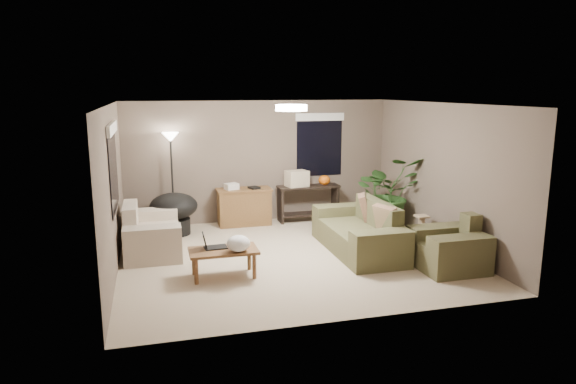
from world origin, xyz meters
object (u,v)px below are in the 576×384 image
object	(u,v)px
coffee_table	(224,253)
desk	(244,207)
cat_scratching_post	(421,231)
main_sofa	(360,234)
armchair	(449,250)
console_table	(308,200)
houseplant	(386,201)
papasan_chair	(174,210)
floor_lamp	(171,149)
loveseat	(150,235)

from	to	relation	value
coffee_table	desk	world-z (taller)	desk
cat_scratching_post	desk	bearing A→B (deg)	144.69
desk	cat_scratching_post	xyz separation A→B (m)	(2.87, -2.03, -0.16)
main_sofa	armchair	bearing A→B (deg)	-50.25
desk	console_table	size ratio (longest dim) A/B	0.85
main_sofa	armchair	distance (m)	1.53
armchair	houseplant	size ratio (longest dim) A/B	0.68
main_sofa	houseplant	distance (m)	1.60
cat_scratching_post	coffee_table	bearing A→B (deg)	-167.71
papasan_chair	floor_lamp	xyz separation A→B (m)	(0.01, 0.39, 1.13)
armchair	desk	distance (m)	4.26
coffee_table	floor_lamp	size ratio (longest dim) A/B	0.52
main_sofa	cat_scratching_post	world-z (taller)	main_sofa
console_table	houseplant	distance (m)	1.65
loveseat	cat_scratching_post	world-z (taller)	loveseat
main_sofa	cat_scratching_post	bearing A→B (deg)	7.70
desk	console_table	bearing A→B (deg)	-0.43
desk	papasan_chair	bearing A→B (deg)	-166.56
loveseat	console_table	distance (m)	3.48
coffee_table	houseplant	size ratio (longest dim) A/B	0.68
floor_lamp	papasan_chair	bearing A→B (deg)	-91.66
desk	floor_lamp	distance (m)	1.86
console_table	desk	bearing A→B (deg)	179.57
floor_lamp	coffee_table	bearing A→B (deg)	-78.52
console_table	floor_lamp	world-z (taller)	floor_lamp
armchair	floor_lamp	bearing A→B (deg)	139.38
armchair	coffee_table	distance (m)	3.45
console_table	houseplant	size ratio (longest dim) A/B	0.89
desk	houseplant	size ratio (longest dim) A/B	0.75
armchair	desk	size ratio (longest dim) A/B	0.91
console_table	floor_lamp	distance (m)	3.00
coffee_table	papasan_chair	distance (m)	2.57
armchair	console_table	size ratio (longest dim) A/B	0.77
armchair	console_table	distance (m)	3.59
floor_lamp	armchair	bearing A→B (deg)	-40.62
console_table	houseplant	xyz separation A→B (m)	(1.30, -1.00, 0.13)
main_sofa	papasan_chair	bearing A→B (deg)	148.41
houseplant	cat_scratching_post	world-z (taller)	houseplant
armchair	floor_lamp	xyz separation A→B (m)	(-4.00, 3.43, 1.30)
main_sofa	desk	world-z (taller)	main_sofa
coffee_table	console_table	size ratio (longest dim) A/B	0.77
coffee_table	papasan_chair	size ratio (longest dim) A/B	0.85
coffee_table	floor_lamp	distance (m)	3.20
coffee_table	console_table	xyz separation A→B (m)	(2.18, 2.83, 0.08)
loveseat	armchair	bearing A→B (deg)	-24.58
papasan_chair	houseplant	world-z (taller)	houseplant
console_table	papasan_chair	size ratio (longest dim) A/B	1.10
houseplant	console_table	bearing A→B (deg)	142.30
main_sofa	armchair	size ratio (longest dim) A/B	2.20
loveseat	floor_lamp	distance (m)	1.96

